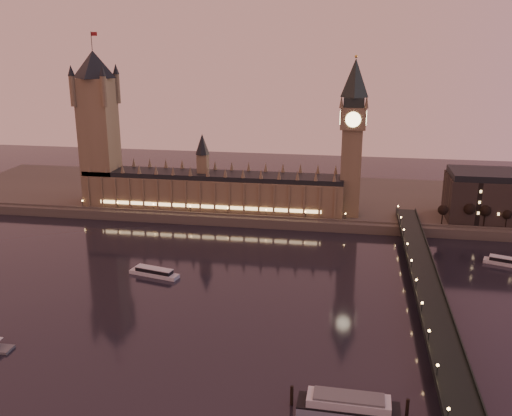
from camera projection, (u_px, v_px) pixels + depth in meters
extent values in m
plane|color=black|center=(233.00, 294.00, 278.88)|extent=(700.00, 700.00, 0.00)
cube|color=#423D35|center=(317.00, 200.00, 429.05)|extent=(560.00, 130.00, 6.00)
cube|color=brown|center=(212.00, 193.00, 394.60)|extent=(180.00, 26.00, 22.00)
cube|color=black|center=(212.00, 175.00, 390.97)|extent=(180.00, 22.00, 3.20)
cube|color=#FFCC7F|center=(207.00, 207.00, 383.58)|extent=(153.00, 0.25, 2.20)
cube|color=brown|center=(100.00, 142.00, 397.81)|extent=(22.00, 22.00, 88.00)
cone|color=black|center=(93.00, 64.00, 382.54)|extent=(31.68, 31.68, 18.00)
cylinder|color=black|center=(92.00, 41.00, 378.22)|extent=(0.44, 0.44, 12.00)
cube|color=maroon|center=(94.00, 34.00, 376.57)|extent=(4.00, 0.15, 2.50)
cube|color=brown|center=(351.00, 173.00, 374.47)|extent=(13.00, 13.00, 58.00)
cube|color=brown|center=(353.00, 118.00, 364.10)|extent=(16.00, 16.00, 14.00)
cylinder|color=#FFEAA5|center=(353.00, 120.00, 356.37)|extent=(9.60, 0.35, 9.60)
cylinder|color=#FFEAA5|center=(340.00, 118.00, 365.40)|extent=(0.35, 9.60, 9.60)
cube|color=black|center=(354.00, 102.00, 361.21)|extent=(13.00, 13.00, 6.00)
cone|color=black|center=(355.00, 78.00, 356.89)|extent=(17.68, 17.68, 24.00)
sphere|color=gold|center=(356.00, 56.00, 353.15)|extent=(2.00, 2.00, 2.00)
cube|color=black|center=(429.00, 292.00, 261.95)|extent=(13.00, 260.00, 2.00)
cube|color=black|center=(415.00, 288.00, 262.52)|extent=(0.60, 260.00, 1.00)
cube|color=black|center=(443.00, 290.00, 260.51)|extent=(0.60, 260.00, 1.00)
cylinder|color=black|center=(444.00, 218.00, 360.59)|extent=(0.70, 0.70, 9.43)
sphere|color=black|center=(445.00, 210.00, 359.17)|extent=(6.28, 6.28, 6.28)
cylinder|color=black|center=(466.00, 219.00, 358.53)|extent=(0.70, 0.70, 9.43)
sphere|color=black|center=(467.00, 211.00, 357.11)|extent=(6.28, 6.28, 6.28)
cylinder|color=black|center=(487.00, 220.00, 356.48)|extent=(0.70, 0.70, 9.43)
sphere|color=black|center=(488.00, 212.00, 355.06)|extent=(6.28, 6.28, 6.28)
cylinder|color=black|center=(509.00, 221.00, 354.42)|extent=(0.70, 0.70, 9.43)
sphere|color=black|center=(510.00, 214.00, 353.00)|extent=(6.28, 6.28, 6.28)
cube|color=silver|center=(154.00, 274.00, 299.77)|extent=(28.10, 12.05, 2.01)
cube|color=black|center=(154.00, 270.00, 299.19)|extent=(20.91, 9.38, 2.01)
cube|color=silver|center=(154.00, 268.00, 298.85)|extent=(21.50, 9.74, 0.37)
cube|color=silver|center=(506.00, 263.00, 313.89)|extent=(24.19, 13.08, 1.99)
cube|color=black|center=(507.00, 260.00, 313.32)|extent=(18.05, 10.13, 1.99)
cube|color=silver|center=(507.00, 258.00, 312.98)|extent=(18.57, 10.50, 0.36)
cube|color=#808CA4|center=(348.00, 410.00, 190.05)|extent=(34.16, 10.34, 2.76)
cube|color=black|center=(348.00, 405.00, 189.57)|extent=(34.16, 10.34, 0.53)
cube|color=silver|center=(349.00, 401.00, 189.10)|extent=(27.77, 9.13, 2.76)
cube|color=#595B5E|center=(349.00, 397.00, 188.59)|extent=(23.50, 7.97, 0.74)
cylinder|color=black|center=(292.00, 396.00, 193.81)|extent=(1.17, 1.17, 7.21)
cylinder|color=black|center=(407.00, 409.00, 186.89)|extent=(1.17, 1.17, 7.21)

